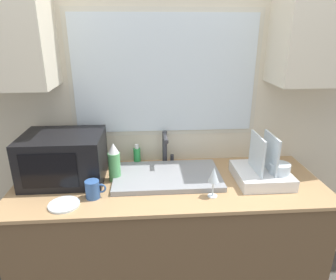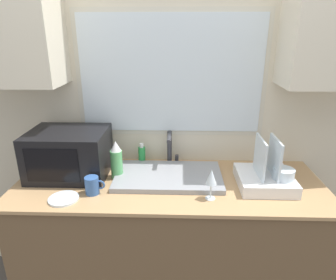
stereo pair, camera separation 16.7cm
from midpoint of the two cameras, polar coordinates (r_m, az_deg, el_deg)
countertop at (r=2.06m, az=-2.29°, el=-18.91°), size 1.84×0.68×0.89m
wall_back at (r=1.96m, az=-3.02°, el=9.58°), size 6.00×0.38×2.60m
sink_basin at (r=1.85m, az=-2.78°, el=-6.94°), size 0.65×0.39×0.03m
faucet at (r=1.98m, az=-2.87°, el=-1.10°), size 0.08×0.18×0.23m
microwave at (r=1.92m, az=-21.60°, el=-3.15°), size 0.47×0.37×0.29m
dish_rack at (r=1.86m, az=15.26°, el=-5.92°), size 0.31×0.32×0.29m
spray_bottle at (r=1.83m, az=-12.81°, el=-4.29°), size 0.07×0.07×0.24m
soap_bottle at (r=2.03m, az=-8.27°, el=-3.09°), size 0.05×0.05×0.15m
mug_near_sink at (r=1.70m, az=-16.90°, el=-9.06°), size 0.11×0.08×0.10m
wine_glass at (r=1.62m, az=5.76°, el=-6.83°), size 0.06×0.06×0.17m
small_plate at (r=1.70m, az=-21.95°, el=-11.44°), size 0.16×0.16×0.01m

